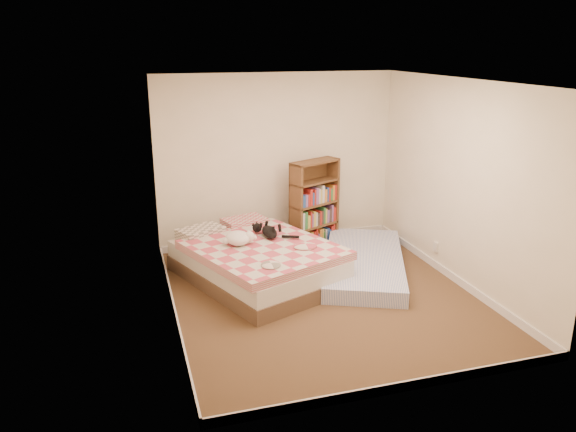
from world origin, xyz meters
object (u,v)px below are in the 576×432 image
object	(u,v)px
floor_mattress	(364,263)
black_cat	(269,231)
white_dog	(239,238)
bookshelf	(314,213)
bed	(256,260)

from	to	relation	value
floor_mattress	black_cat	world-z (taller)	black_cat
white_dog	floor_mattress	bearing A→B (deg)	-35.03
floor_mattress	black_cat	bearing A→B (deg)	-170.22
bookshelf	floor_mattress	bearing A→B (deg)	-97.84
bed	floor_mattress	world-z (taller)	bed
floor_mattress	white_dog	bearing A→B (deg)	-159.60
bookshelf	black_cat	xyz separation A→B (m)	(-0.89, -0.79, 0.07)
black_cat	bookshelf	bearing A→B (deg)	7.23
black_cat	bed	bearing A→B (deg)	-177.87
bed	white_dog	bearing A→B (deg)	169.60
bed	black_cat	world-z (taller)	black_cat
black_cat	white_dog	xyz separation A→B (m)	(-0.44, -0.21, 0.02)
bookshelf	floor_mattress	distance (m)	1.21
white_dog	black_cat	bearing A→B (deg)	-6.57
bookshelf	white_dog	world-z (taller)	bookshelf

